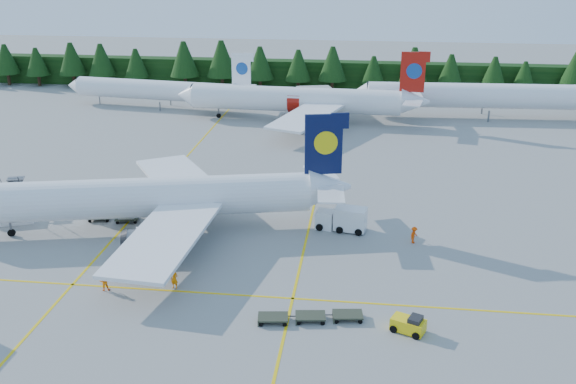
# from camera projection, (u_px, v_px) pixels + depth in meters

# --- Properties ---
(ground) EXTENTS (320.00, 320.00, 0.00)m
(ground) POSITION_uv_depth(u_px,v_px,m) (238.00, 263.00, 61.72)
(ground) COLOR gray
(ground) RESTS_ON ground
(taxi_stripe_a) EXTENTS (0.25, 120.00, 0.01)m
(taxi_stripe_a) POSITION_uv_depth(u_px,v_px,m) (161.00, 185.00, 81.88)
(taxi_stripe_a) COLOR yellow
(taxi_stripe_a) RESTS_ON ground
(taxi_stripe_b) EXTENTS (0.25, 120.00, 0.01)m
(taxi_stripe_b) POSITION_uv_depth(u_px,v_px,m) (317.00, 192.00, 79.57)
(taxi_stripe_b) COLOR yellow
(taxi_stripe_b) RESTS_ON ground
(taxi_stripe_cross) EXTENTS (80.00, 0.25, 0.01)m
(taxi_stripe_cross) POSITION_uv_depth(u_px,v_px,m) (225.00, 294.00, 56.16)
(taxi_stripe_cross) COLOR yellow
(taxi_stripe_cross) RESTS_ON ground
(treeline_hedge) EXTENTS (220.00, 4.00, 6.00)m
(treeline_hedge) POSITION_uv_depth(u_px,v_px,m) (313.00, 75.00, 136.67)
(treeline_hedge) COLOR black
(treeline_hedge) RESTS_ON ground
(airliner_navy) EXTENTS (41.68, 33.91, 12.30)m
(airliner_navy) POSITION_uv_depth(u_px,v_px,m) (133.00, 199.00, 67.42)
(airliner_navy) COLOR white
(airliner_navy) RESTS_ON ground
(airliner_red) EXTENTS (42.94, 35.29, 12.48)m
(airliner_red) POSITION_uv_depth(u_px,v_px,m) (291.00, 100.00, 111.08)
(airliner_red) COLOR white
(airliner_red) RESTS_ON ground
(airliner_far_left) EXTENTS (37.16, 7.93, 10.83)m
(airliner_far_left) POSITION_uv_depth(u_px,v_px,m) (150.00, 89.00, 120.88)
(airliner_far_left) COLOR white
(airliner_far_left) RESTS_ON ground
(airliner_far_right) EXTENTS (44.21, 6.15, 12.85)m
(airliner_far_right) POSITION_uv_depth(u_px,v_px,m) (467.00, 95.00, 113.23)
(airliner_far_right) COLOR white
(airliner_far_right) RESTS_ON ground
(airstairs) EXTENTS (4.88, 6.50, 3.85)m
(airstairs) POSITION_uv_depth(u_px,v_px,m) (14.00, 214.00, 70.92)
(airstairs) COLOR white
(airstairs) RESTS_ON ground
(service_truck) EXTENTS (5.62, 2.87, 2.59)m
(service_truck) POSITION_uv_depth(u_px,v_px,m) (341.00, 219.00, 68.59)
(service_truck) COLOR white
(service_truck) RESTS_ON ground
(baggage_tug) EXTENTS (2.94, 2.32, 1.39)m
(baggage_tug) POSITION_uv_depth(u_px,v_px,m) (409.00, 324.00, 50.44)
(baggage_tug) COLOR yellow
(baggage_tug) RESTS_ON ground
(dolly_train) EXTENTS (8.60, 2.96, 0.14)m
(dolly_train) POSITION_uv_depth(u_px,v_px,m) (310.00, 316.00, 52.04)
(dolly_train) COLOR #303526
(dolly_train) RESTS_ON ground
(uld_pair) EXTENTS (5.97, 2.33, 1.91)m
(uld_pair) POSITION_uv_depth(u_px,v_px,m) (113.00, 210.00, 70.95)
(uld_pair) COLOR #303526
(uld_pair) RESTS_ON ground
(crew_a) EXTENTS (0.77, 0.58, 1.92)m
(crew_a) POSITION_uv_depth(u_px,v_px,m) (174.00, 279.00, 56.81)
(crew_a) COLOR orange
(crew_a) RESTS_ON ground
(crew_b) EXTENTS (1.02, 0.90, 1.76)m
(crew_b) POSITION_uv_depth(u_px,v_px,m) (104.00, 281.00, 56.54)
(crew_b) COLOR orange
(crew_b) RESTS_ON ground
(crew_c) EXTENTS (0.81, 0.89, 1.78)m
(crew_c) POSITION_uv_depth(u_px,v_px,m) (414.00, 235.00, 65.61)
(crew_c) COLOR #FF4705
(crew_c) RESTS_ON ground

